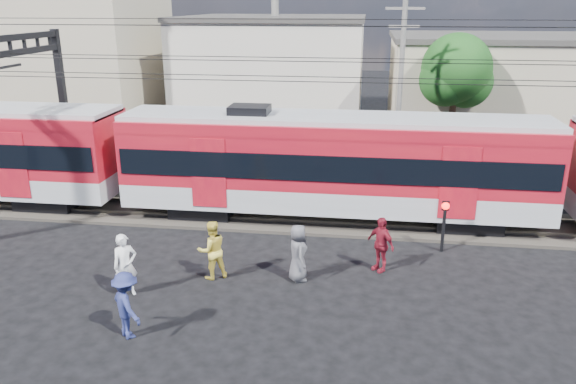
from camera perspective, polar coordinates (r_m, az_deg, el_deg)
name	(u,v)px	position (r m, az deg, el deg)	size (l,w,h in m)	color
ground	(191,323)	(15.67, -9.79, -12.98)	(120.00, 120.00, 0.00)	black
track_bed	(251,215)	(22.61, -3.81, -2.33)	(70.00, 3.40, 0.12)	#2D2823
rail_near	(247,219)	(21.88, -4.21, -2.74)	(70.00, 0.12, 0.12)	#59544C
rail_far	(254,206)	(23.25, -3.45, -1.40)	(70.00, 0.12, 0.12)	#59544C
commuter_train	(339,162)	(21.46, 5.16, 3.06)	(50.30, 3.08, 4.17)	black
catenary	(32,84)	(24.60, -24.57, 9.99)	(70.00, 9.30, 7.52)	black
building_west	(52,56)	(42.57, -22.87, 12.57)	(14.28, 10.20, 9.30)	tan
building_midwest	(276,70)	(40.41, -1.28, 12.31)	(12.24, 12.24, 7.30)	beige
building_mideast	(523,88)	(38.22, 22.74, 9.76)	(16.32, 10.20, 6.30)	tan
utility_pole_mid	(400,82)	(27.93, 11.35, 10.89)	(1.80, 0.24, 8.50)	slate
tree_near	(459,73)	(31.31, 17.02, 11.50)	(3.82, 3.64, 6.72)	#382619
pedestrian_a	(125,265)	(17.02, -16.21, -7.17)	(0.69, 0.46, 1.90)	white
pedestrian_b	(212,250)	(17.50, -7.73, -5.85)	(0.91, 0.71, 1.88)	#E2CA46
pedestrian_c	(127,305)	(15.04, -16.08, -10.98)	(1.16, 0.67, 1.80)	navy
pedestrian_d	(381,244)	(18.06, 9.38, -5.24)	(1.06, 0.44, 1.81)	maroon
pedestrian_e	(298,253)	(17.23, 1.02, -6.19)	(0.89, 0.58, 1.81)	#515056
crossing_signal	(445,217)	(19.74, 15.62, -2.44)	(0.27, 0.27, 1.84)	black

